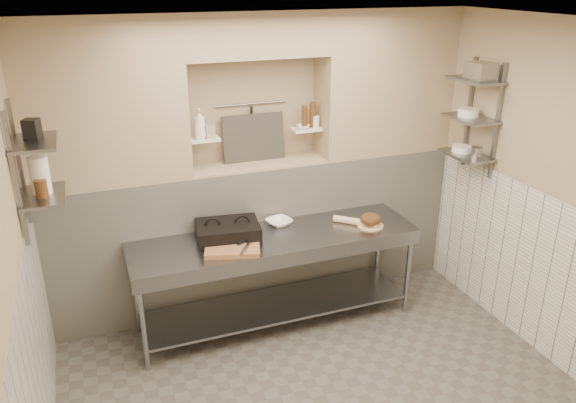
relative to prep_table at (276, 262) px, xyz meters
name	(u,v)px	position (x,y,z in m)	size (l,w,h in m)	color
ceiling	(344,17)	(0.02, -1.18, 2.21)	(4.00, 3.90, 0.10)	silver
wall_left	(4,299)	(-2.03, -1.18, 0.76)	(0.10, 3.90, 2.80)	tan
wall_right	(569,201)	(2.07, -1.18, 0.76)	(0.10, 3.90, 2.80)	tan
wall_back	(250,157)	(0.02, 0.82, 0.76)	(4.00, 0.10, 2.80)	tan
backwall_lower	(259,232)	(0.02, 0.57, 0.06)	(4.00, 0.40, 1.40)	silver
alcove_sill	(257,164)	(0.02, 0.57, 0.77)	(1.30, 0.40, 0.02)	tan
backwall_pillar_left	(103,102)	(-1.30, 0.57, 1.46)	(1.35, 0.40, 1.40)	tan
backwall_pillar_right	(385,82)	(1.35, 0.57, 1.46)	(1.35, 0.40, 1.40)	tan
backwall_header	(255,34)	(0.02, 0.57, 1.96)	(1.30, 0.40, 0.40)	tan
wainscot_left	(37,395)	(-1.97, -1.18, 0.06)	(0.02, 3.90, 1.40)	silver
wainscot_right	(548,279)	(2.01, -1.18, 0.06)	(0.02, 3.90, 1.40)	silver
alcove_shelf_left	(204,139)	(-0.48, 0.57, 1.06)	(0.28, 0.16, 0.03)	white
alcove_shelf_right	(306,129)	(0.52, 0.57, 1.06)	(0.28, 0.16, 0.03)	white
utensil_rail	(251,104)	(0.02, 0.74, 1.31)	(0.02, 0.02, 0.70)	gray
hanging_steel	(252,122)	(0.02, 0.72, 1.14)	(0.02, 0.02, 0.30)	black
splash_panel	(254,138)	(0.02, 0.67, 1.00)	(0.60, 0.02, 0.45)	#383330
shelf_rail_left_a	(19,163)	(-1.95, 0.07, 1.16)	(0.03, 0.03, 0.95)	slate
shelf_rail_left_b	(16,181)	(-1.95, -0.33, 1.16)	(0.03, 0.03, 0.95)	slate
wall_shelf_left_lower	(43,196)	(-1.82, -0.13, 0.96)	(0.30, 0.50, 0.03)	slate
wall_shelf_left_upper	(34,142)	(-1.82, -0.13, 1.36)	(0.30, 0.50, 0.03)	slate
shelf_rail_right_a	(469,113)	(2.00, 0.07, 1.21)	(0.03, 0.03, 1.05)	slate
shelf_rail_right_b	(497,122)	(2.00, -0.33, 1.21)	(0.03, 0.03, 1.05)	slate
wall_shelf_right_lower	(466,155)	(1.86, -0.13, 0.86)	(0.30, 0.50, 0.03)	slate
wall_shelf_right_mid	(471,119)	(1.86, -0.13, 1.21)	(0.30, 0.50, 0.03)	slate
wall_shelf_right_upper	(475,80)	(1.86, -0.13, 1.56)	(0.30, 0.50, 0.03)	slate
prep_table	(276,262)	(0.00, 0.00, 0.00)	(2.60, 0.70, 0.90)	gray
panini_press	(228,231)	(-0.41, 0.11, 0.33)	(0.60, 0.47, 0.15)	black
cutting_board	(233,248)	(-0.43, -0.12, 0.28)	(0.46, 0.32, 0.04)	#92613E
knife_blade	(249,240)	(-0.27, -0.07, 0.31)	(0.26, 0.03, 0.01)	gray
tongs	(247,246)	(-0.33, -0.20, 0.31)	(0.02, 0.02, 0.26)	gray
mixing_bowl	(279,222)	(0.12, 0.23, 0.29)	(0.23, 0.23, 0.06)	white
rolling_pin	(356,222)	(0.79, -0.02, 0.29)	(0.06, 0.06, 0.43)	tan
bread_board	(370,226)	(0.90, -0.09, 0.26)	(0.24, 0.24, 0.01)	tan
bread_loaf	(371,219)	(0.90, -0.09, 0.33)	(0.19, 0.19, 0.12)	#4C2D19
bottle_soap	(200,124)	(-0.51, 0.55, 1.21)	(0.10, 0.11, 0.27)	white
jar_alcove	(210,131)	(-0.42, 0.56, 1.13)	(0.08, 0.08, 0.12)	tan
bowl_alcove	(303,127)	(0.48, 0.55, 1.09)	(0.13, 0.13, 0.04)	white
condiment_a	(313,115)	(0.59, 0.58, 1.19)	(0.07, 0.07, 0.24)	#4B2A12
condiment_b	(305,117)	(0.50, 0.58, 1.18)	(0.05, 0.05, 0.22)	#4B2A12
condiment_c	(316,122)	(0.61, 0.55, 1.13)	(0.07, 0.07, 0.11)	white
jug_left	(40,175)	(-1.82, -0.11, 1.11)	(0.14, 0.14, 0.27)	white
jar_left	(41,189)	(-1.82, -0.19, 1.03)	(0.09, 0.09, 0.13)	#4B2A12
box_left_upper	(32,129)	(-1.82, -0.08, 1.44)	(0.10, 0.10, 0.14)	black
bowl_right	(462,149)	(1.86, -0.06, 0.90)	(0.19, 0.19, 0.06)	white
canister_right	(476,153)	(1.86, -0.27, 0.92)	(0.10, 0.10, 0.10)	gray
bowl_right_mid	(468,112)	(1.86, -0.09, 1.26)	(0.19, 0.19, 0.07)	white
basket_right	(481,71)	(1.86, -0.19, 1.65)	(0.19, 0.24, 0.15)	gray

